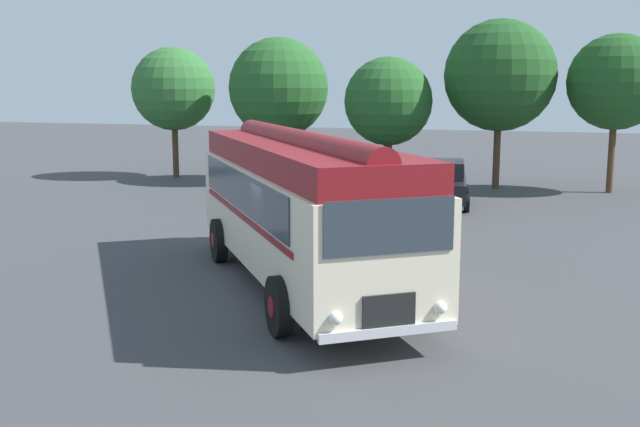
% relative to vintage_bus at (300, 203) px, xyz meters
% --- Properties ---
extents(ground_plane, '(120.00, 120.00, 0.00)m').
position_rel_vintage_bus_xyz_m(ground_plane, '(0.65, -0.96, -1.89)').
color(ground_plane, '#3D3D3F').
extents(vintage_bus, '(7.81, 9.65, 3.49)m').
position_rel_vintage_bus_xyz_m(vintage_bus, '(0.00, 0.00, 0.00)').
color(vintage_bus, beige).
rests_on(vintage_bus, ground).
extents(car_near_left, '(2.06, 4.25, 1.66)m').
position_rel_vintage_bus_xyz_m(car_near_left, '(-1.40, 11.39, -1.05)').
color(car_near_left, '#4C5156').
rests_on(car_near_left, ground).
extents(car_mid_left, '(2.35, 4.38, 1.66)m').
position_rel_vintage_bus_xyz_m(car_mid_left, '(1.40, 12.27, -1.05)').
color(car_mid_left, black).
rests_on(car_mid_left, ground).
extents(tree_far_left, '(3.95, 3.95, 6.21)m').
position_rel_vintage_bus_xyz_m(tree_far_left, '(-12.19, 16.99, 2.25)').
color(tree_far_left, '#4C3823').
rests_on(tree_far_left, ground).
extents(tree_left_of_centre, '(4.51, 4.51, 6.55)m').
position_rel_vintage_bus_xyz_m(tree_left_of_centre, '(-6.59, 16.81, 2.37)').
color(tree_left_of_centre, '#4C3823').
rests_on(tree_left_of_centre, ground).
extents(tree_centre, '(3.79, 3.79, 5.62)m').
position_rel_vintage_bus_xyz_m(tree_centre, '(-1.53, 16.38, 1.74)').
color(tree_centre, '#4C3823').
rests_on(tree_centre, ground).
extents(tree_right_of_centre, '(4.73, 4.73, 7.18)m').
position_rel_vintage_bus_xyz_m(tree_right_of_centre, '(2.90, 17.62, 2.95)').
color(tree_right_of_centre, '#4C3823').
rests_on(tree_right_of_centre, ground).
extents(tree_far_right, '(3.90, 3.90, 6.50)m').
position_rel_vintage_bus_xyz_m(tree_far_right, '(7.58, 17.75, 2.66)').
color(tree_far_right, '#4C3823').
rests_on(tree_far_right, ground).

